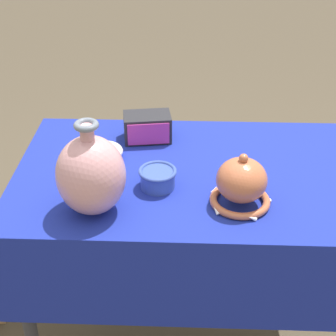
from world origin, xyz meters
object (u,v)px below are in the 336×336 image
(bowl_shallow_ivory, at_px, (105,151))
(vase_tall_bulbous, at_px, (91,175))
(mosaic_tile_box, at_px, (147,127))
(vase_dome_bell, at_px, (241,184))
(cup_wide_cobalt, at_px, (158,178))

(bowl_shallow_ivory, bearing_deg, vase_tall_bulbous, -88.04)
(mosaic_tile_box, bearing_deg, vase_dome_bell, -60.36)
(vase_dome_bell, xyz_separation_m, cup_wide_cobalt, (-0.25, 0.08, -0.03))
(vase_tall_bulbous, bearing_deg, mosaic_tile_box, 73.69)
(vase_tall_bulbous, distance_m, vase_dome_bell, 0.43)
(mosaic_tile_box, distance_m, cup_wide_cobalt, 0.31)
(vase_tall_bulbous, relative_size, cup_wide_cobalt, 2.40)
(mosaic_tile_box, xyz_separation_m, cup_wide_cobalt, (0.05, -0.30, -0.01))
(cup_wide_cobalt, relative_size, bowl_shallow_ivory, 0.95)
(mosaic_tile_box, xyz_separation_m, bowl_shallow_ivory, (-0.14, -0.14, -0.02))
(vase_tall_bulbous, relative_size, mosaic_tile_box, 1.59)
(vase_tall_bulbous, xyz_separation_m, bowl_shallow_ivory, (-0.01, 0.29, -0.10))
(vase_tall_bulbous, xyz_separation_m, cup_wide_cobalt, (0.18, 0.12, -0.09))
(vase_dome_bell, relative_size, cup_wide_cobalt, 1.61)
(vase_tall_bulbous, bearing_deg, vase_dome_bell, 6.15)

